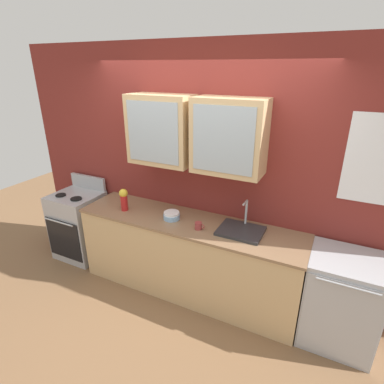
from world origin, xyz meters
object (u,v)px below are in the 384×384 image
Objects in this scene: bowl_stack at (172,215)px; dishwasher at (340,300)px; sink_faucet at (241,230)px; cup_near_sink at (199,226)px; vase at (124,199)px; stove_range at (79,225)px.

dishwasher is (1.76, 0.02, -0.49)m from bowl_stack.
dishwasher is at bearing -2.16° from sink_faucet.
vase is at bearing 178.49° from cup_near_sink.
bowl_stack is at bearing -179.32° from dishwasher.
dishwasher is at bearing 4.02° from cup_near_sink.
dishwasher is (2.35, 0.07, -0.59)m from vase.
sink_faucet is at bearing 4.64° from vase.
bowl_stack is at bearing -175.65° from sink_faucet.
cup_near_sink is (1.83, -0.10, 0.48)m from stove_range.
bowl_stack is 0.61m from vase.
sink_faucet is 1.37m from vase.
bowl_stack is at bearing 167.85° from cup_near_sink.
cup_near_sink is at bearing -161.55° from sink_faucet.
stove_range is at bearing 179.93° from dishwasher.
stove_range is 1.54m from bowl_stack.
sink_faucet is 2.45× the size of bowl_stack.
stove_range is 2.43× the size of sink_faucet.
stove_range is 10.29× the size of cup_near_sink.
stove_range is 3.22m from dishwasher.
cup_near_sink is at bearing -1.51° from vase.
vase reaches higher than bowl_stack.
vase is at bearing -178.22° from dishwasher.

